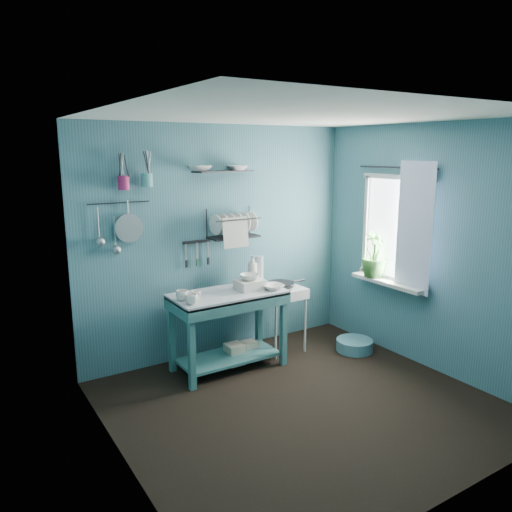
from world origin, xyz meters
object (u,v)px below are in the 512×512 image
frying_pan (281,284)px  mug_left (191,299)px  hotplate_stand (280,319)px  storage_tin_large (235,354)px  mug_right (182,295)px  storage_tin_small (249,350)px  dish_rack (234,223)px  mug_mid (196,295)px  work_counter (228,331)px  water_bottle (259,268)px  wash_tub (250,285)px  soap_bottle (253,269)px  floor_basin (354,345)px  utensil_cup_teal (147,180)px  potted_plant (375,254)px  colander (129,228)px  utensil_cup_magenta (124,183)px

frying_pan → mug_left: bearing=-167.3°
hotplate_stand → storage_tin_large: hotplate_stand is taller
mug_right → frying_pan: (1.24, 0.11, -0.09)m
mug_left → storage_tin_small: mug_left is taller
frying_pan → dish_rack: (-0.46, 0.23, 0.69)m
dish_rack → mug_mid: bearing=-141.4°
work_counter → water_bottle: 0.79m
mug_left → wash_tub: size_ratio=0.44×
soap_bottle → storage_tin_large: size_ratio=1.36×
soap_bottle → mug_right: bearing=-167.7°
water_bottle → floor_basin: (0.91, -0.59, -0.89)m
hotplate_stand → utensil_cup_teal: size_ratio=5.66×
mug_left → mug_mid: mug_left is taller
mug_left → mug_mid: bearing=45.0°
utensil_cup_teal → floor_basin: bearing=-20.2°
potted_plant → colander: bearing=162.6°
hotplate_stand → wash_tub: bearing=-167.5°
utensil_cup_teal → storage_tin_small: 2.10m
potted_plant → storage_tin_small: (-1.38, 0.45, -0.99)m
mug_right → floor_basin: size_ratio=0.30×
colander → potted_plant: 2.68m
water_bottle → frying_pan: bearing=-26.2°
mug_right → wash_tub: (0.75, -0.02, 0.00)m
water_bottle → wash_tub: bearing=-138.4°
frying_pan → storage_tin_large: size_ratio=1.36×
dish_rack → storage_tin_large: dish_rack is taller
frying_pan → dish_rack: 0.86m
work_counter → utensil_cup_teal: (-0.66, 0.40, 1.54)m
storage_tin_large → storage_tin_small: 0.20m
water_bottle → utensil_cup_magenta: bearing=172.9°
water_bottle → frying_pan: water_bottle is taller
utensil_cup_magenta → storage_tin_large: 2.10m
wash_tub → floor_basin: bearing=-16.6°
dish_rack → frying_pan: bearing=-19.8°
utensil_cup_teal → potted_plant: bearing=-18.1°
mug_right → frying_pan: mug_right is taller
mug_right → water_bottle: 1.05m
mug_mid → water_bottle: size_ratio=0.36×
mug_left → storage_tin_large: (0.58, 0.21, -0.76)m
mug_right → mug_mid: bearing=-26.6°
mug_mid → storage_tin_large: 0.90m
water_bottle → colander: bearing=171.5°
water_bottle → colander: colander is taller
work_counter → storage_tin_large: size_ratio=5.24×
potted_plant → mug_left: bearing=174.6°
hotplate_stand → floor_basin: (0.69, -0.48, -0.30)m
work_counter → dish_rack: size_ratio=2.10×
work_counter → floor_basin: bearing=-8.9°
storage_tin_large → floor_basin: storage_tin_large is taller
soap_bottle → utensil_cup_teal: 1.47m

